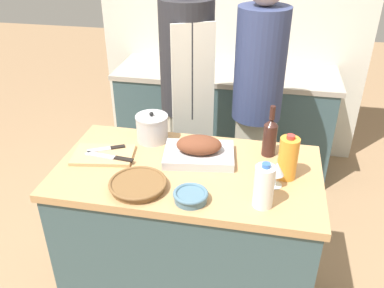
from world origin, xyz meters
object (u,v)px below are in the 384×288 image
at_px(stock_pot, 152,128).
at_px(mixing_bowl, 191,196).
at_px(condiment_bottle_tall, 251,55).
at_px(condiment_bottle_short, 182,60).
at_px(cutting_board, 103,155).
at_px(milk_jug, 264,186).
at_px(person_cook_aproned, 187,90).
at_px(person_cook_guest, 257,97).
at_px(knife_paring, 108,149).
at_px(juice_jug, 288,158).
at_px(wine_glass_left, 277,170).
at_px(wine_bottle_green, 270,136).
at_px(knife_chef, 111,157).
at_px(roasting_pan, 199,151).
at_px(wicker_basket, 138,184).
at_px(stand_mixer, 252,58).

distance_m(stock_pot, mixing_bowl, 0.59).
xyz_separation_m(condiment_bottle_tall, condiment_bottle_short, (-0.55, -0.18, -0.02)).
xyz_separation_m(cutting_board, milk_jug, (0.82, -0.24, 0.09)).
bearing_deg(person_cook_aproned, milk_jug, -87.71).
bearing_deg(mixing_bowl, person_cook_guest, 78.12).
bearing_deg(knife_paring, person_cook_guest, 45.29).
relative_size(juice_jug, wine_glass_left, 1.79).
xyz_separation_m(condiment_bottle_tall, person_cook_aproned, (-0.35, -0.90, 0.02)).
height_order(stock_pot, person_cook_aproned, person_cook_aproned).
relative_size(stock_pot, wine_bottle_green, 0.64).
bearing_deg(person_cook_aproned, knife_chef, -131.64).
xyz_separation_m(cutting_board, condiment_bottle_tall, (0.63, 1.68, 0.05)).
xyz_separation_m(stock_pot, condiment_bottle_tall, (0.43, 1.46, -0.02)).
bearing_deg(wine_glass_left, person_cook_guest, 98.88).
bearing_deg(person_cook_aproned, wine_glass_left, -81.19).
bearing_deg(condiment_bottle_short, knife_chef, -91.22).
distance_m(stock_pot, wine_bottle_green, 0.64).
xyz_separation_m(juice_jug, milk_jug, (-0.10, -0.24, -0.01)).
xyz_separation_m(roasting_pan, person_cook_aproned, (-0.21, 0.70, 0.03)).
xyz_separation_m(knife_paring, condiment_bottle_tall, (0.63, 1.63, 0.03)).
relative_size(wine_glass_left, knife_chef, 0.48).
bearing_deg(juice_jug, knife_paring, 176.76).
distance_m(wine_bottle_green, knife_paring, 0.85).
bearing_deg(roasting_pan, mixing_bowl, -85.44).
height_order(milk_jug, knife_paring, milk_jug).
relative_size(wicker_basket, juice_jug, 1.18).
height_order(roasting_pan, stock_pot, stock_pot).
xyz_separation_m(stand_mixer, condiment_bottle_tall, (-0.03, 0.23, -0.05)).
bearing_deg(mixing_bowl, wine_bottle_green, 55.42).
relative_size(roasting_pan, mixing_bowl, 2.46).
bearing_deg(cutting_board, knife_paring, 83.17).
distance_m(mixing_bowl, condiment_bottle_tall, 1.95).
xyz_separation_m(roasting_pan, condiment_bottle_tall, (0.15, 1.60, 0.01)).
bearing_deg(condiment_bottle_tall, juice_jug, -80.21).
distance_m(stand_mixer, condiment_bottle_tall, 0.23).
xyz_separation_m(milk_jug, wine_bottle_green, (0.01, 0.43, 0.01)).
bearing_deg(milk_jug, wine_glass_left, 71.80).
xyz_separation_m(wicker_basket, juice_jug, (0.66, 0.23, 0.08)).
height_order(cutting_board, juice_jug, juice_jug).
relative_size(wine_glass_left, condiment_bottle_short, 0.77).
bearing_deg(wicker_basket, juice_jug, 18.86).
bearing_deg(stand_mixer, roasting_pan, -97.11).
bearing_deg(condiment_bottle_short, knife_paring, -93.18).
xyz_separation_m(cutting_board, condiment_bottle_short, (0.09, 1.50, 0.03)).
bearing_deg(roasting_pan, stand_mixer, 82.89).
bearing_deg(stock_pot, knife_chef, -120.71).
relative_size(juice_jug, wine_bottle_green, 0.82).
bearing_deg(mixing_bowl, knife_chef, 152.08).
xyz_separation_m(knife_chef, condiment_bottle_short, (0.03, 1.52, 0.02)).
height_order(juice_jug, condiment_bottle_short, juice_jug).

